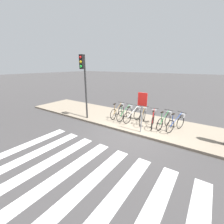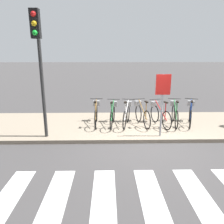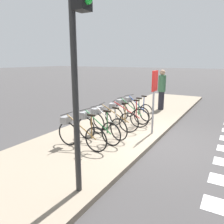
{
  "view_description": "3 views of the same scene",
  "coord_description": "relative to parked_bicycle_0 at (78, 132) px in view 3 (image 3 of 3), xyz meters",
  "views": [
    {
      "loc": [
        2.93,
        -5.95,
        3.21
      ],
      "look_at": [
        -1.36,
        0.37,
        0.81
      ],
      "focal_mm": 24.0,
      "sensor_mm": 36.0,
      "label": 1
    },
    {
      "loc": [
        -1.27,
        -6.06,
        2.63
      ],
      "look_at": [
        -1.14,
        0.21,
        0.93
      ],
      "focal_mm": 35.0,
      "sensor_mm": 36.0,
      "label": 2
    },
    {
      "loc": [
        -5.83,
        -1.85,
        2.34
      ],
      "look_at": [
        -0.29,
        1.36,
        0.8
      ],
      "focal_mm": 35.0,
      "sensor_mm": 36.0,
      "label": 3
    }
  ],
  "objects": [
    {
      "name": "parked_bicycle_0",
      "position": [
        0.0,
        0.0,
        0.0
      ],
      "size": [
        0.46,
        1.53,
        0.94
      ],
      "color": "black",
      "rests_on": "sidewalk"
    },
    {
      "name": "ground_plane",
      "position": [
        1.69,
        -1.54,
        -0.54
      ],
      "size": [
        120.0,
        120.0,
        0.0
      ],
      "primitive_type": "plane",
      "color": "#423F3F"
    },
    {
      "name": "parked_bicycle_4",
      "position": [
        2.26,
        -0.15,
        0.0
      ],
      "size": [
        0.55,
        1.49,
        0.94
      ],
      "color": "black",
      "rests_on": "sidewalk"
    },
    {
      "name": "sign_post",
      "position": [
        2.05,
        -1.25,
        0.89
      ],
      "size": [
        0.44,
        0.07,
        1.92
      ],
      "color": "#99999E",
      "rests_on": "sidewalk"
    },
    {
      "name": "parked_bicycle_6",
      "position": [
        3.41,
        -0.06,
        0.0
      ],
      "size": [
        0.64,
        1.46,
        0.94
      ],
      "color": "black",
      "rests_on": "sidewalk"
    },
    {
      "name": "parked_bicycle_3",
      "position": [
        1.64,
        -0.05,
        0.0
      ],
      "size": [
        0.48,
        1.51,
        0.94
      ],
      "color": "black",
      "rests_on": "sidewalk"
    },
    {
      "name": "pedestrian",
      "position": [
        5.47,
        -0.42,
        0.53
      ],
      "size": [
        0.34,
        0.34,
        1.8
      ],
      "color": "#23232D",
      "rests_on": "sidewalk"
    },
    {
      "name": "parked_bicycle_2",
      "position": [
        1.1,
        -0.12,
        0.0
      ],
      "size": [
        0.52,
        1.5,
        0.94
      ],
      "color": "black",
      "rests_on": "sidewalk"
    },
    {
      "name": "sidewalk",
      "position": [
        1.69,
        0.01,
        -0.48
      ],
      "size": [
        16.86,
        3.09,
        0.12
      ],
      "color": "gray",
      "rests_on": "ground_plane"
    },
    {
      "name": "traffic_light",
      "position": [
        -1.49,
        -1.3,
        2.19
      ],
      "size": [
        0.24,
        0.4,
        3.63
      ],
      "color": "#2D2D2D",
      "rests_on": "sidewalk"
    },
    {
      "name": "parked_bicycle_5",
      "position": [
        2.84,
        -0.06,
        0.0
      ],
      "size": [
        0.46,
        1.52,
        0.94
      ],
      "color": "black",
      "rests_on": "sidewalk"
    },
    {
      "name": "parked_bicycle_1",
      "position": [
        0.6,
        -0.11,
        0.0
      ],
      "size": [
        0.46,
        1.53,
        0.94
      ],
      "color": "black",
      "rests_on": "sidewalk"
    }
  ]
}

